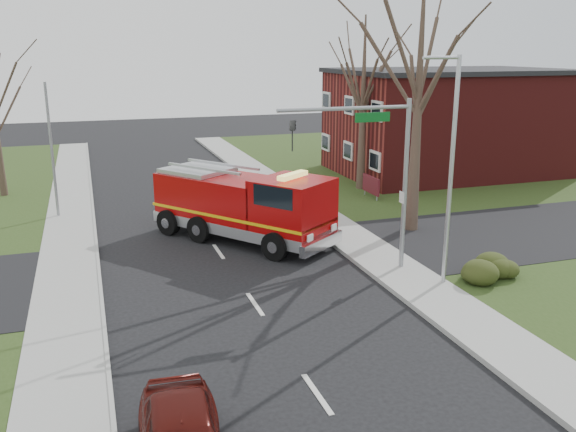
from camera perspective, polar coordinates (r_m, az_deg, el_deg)
name	(u,v)px	position (r m, az deg, el deg)	size (l,w,h in m)	color
ground	(255,304)	(21.43, -3.10, -8.27)	(120.00, 120.00, 0.00)	black
sidewalk_right	(413,282)	(23.66, 11.60, -6.03)	(2.40, 80.00, 0.15)	#979892
sidewalk_left	(66,327)	(20.81, -20.04, -9.77)	(2.40, 80.00, 0.15)	#979892
brick_building	(448,122)	(44.40, 14.75, 8.54)	(15.40, 10.40, 7.25)	#5E1716
health_center_sign	(371,185)	(35.95, 7.78, 2.88)	(0.12, 2.00, 1.40)	#57141D
hedge_corner	(493,270)	(24.20, 18.63, -4.78)	(2.80, 2.00, 0.90)	#273312
bare_tree_near	(419,75)	(28.94, 12.20, 12.74)	(6.00, 6.00, 12.00)	#3E2D24
bare_tree_far	(364,85)	(37.64, 7.09, 12.10)	(5.25, 5.25, 10.50)	#3E2D24
traffic_signal_mast	(376,156)	(23.24, 8.25, 5.61)	(5.29, 0.18, 6.80)	gray
streetlight_pole	(450,166)	(22.52, 14.93, 4.54)	(1.48, 0.16, 8.40)	#B7BABF
utility_pole_far	(52,152)	(33.39, -21.22, 5.60)	(0.14, 0.14, 7.00)	gray
fire_engine	(244,207)	(27.97, -4.13, 0.83)	(7.46, 8.68, 3.48)	#970607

